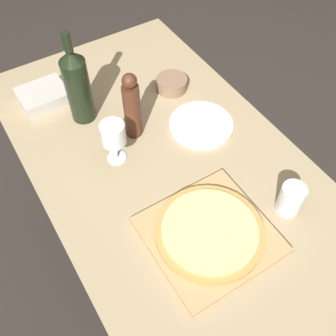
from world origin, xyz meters
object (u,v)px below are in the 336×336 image
(wine_bottle, at_px, (77,85))
(small_bowl, at_px, (172,84))
(pepper_mill, at_px, (132,107))
(wine_glass, at_px, (113,135))
(pizza, at_px, (210,232))

(wine_bottle, distance_m, small_bowl, 0.37)
(pepper_mill, height_order, small_bowl, pepper_mill)
(pepper_mill, xyz_separation_m, small_bowl, (0.23, 0.13, -0.10))
(wine_glass, relative_size, small_bowl, 1.32)
(pizza, distance_m, wine_bottle, 0.65)
(pepper_mill, distance_m, small_bowl, 0.28)
(pepper_mill, bearing_deg, small_bowl, 28.33)
(pizza, relative_size, pepper_mill, 1.21)
(pepper_mill, xyz_separation_m, wine_glass, (-0.10, -0.07, -0.01))
(pizza, height_order, wine_bottle, wine_bottle)
(wine_glass, height_order, small_bowl, wine_glass)
(wine_bottle, bearing_deg, pizza, -81.03)
(wine_bottle, height_order, pepper_mill, wine_bottle)
(pepper_mill, bearing_deg, wine_bottle, 124.50)
(small_bowl, bearing_deg, pizza, -112.65)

